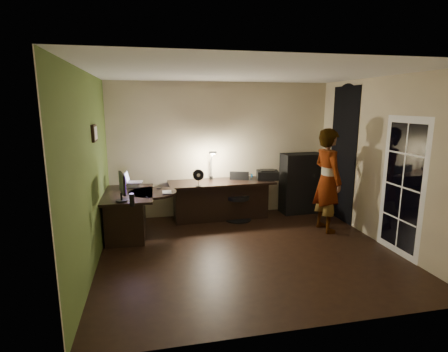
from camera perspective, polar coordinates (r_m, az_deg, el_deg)
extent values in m
cube|color=black|center=(5.63, 3.81, -12.15)|extent=(4.50, 4.00, 0.01)
cube|color=silver|center=(5.17, 4.23, 16.50)|extent=(4.50, 4.00, 0.01)
cube|color=tan|center=(7.16, -0.42, 4.30)|extent=(4.50, 0.01, 2.70)
cube|color=tan|center=(3.40, 13.39, -4.26)|extent=(4.50, 0.01, 2.70)
cube|color=tan|center=(5.10, -21.13, 0.53)|extent=(0.01, 4.00, 2.70)
cube|color=tan|center=(6.24, 24.35, 2.18)|extent=(0.01, 4.00, 2.70)
cube|color=#475E25|center=(5.10, -20.97, 0.54)|extent=(0.00, 4.00, 2.70)
cube|color=black|center=(7.19, 18.84, 3.30)|extent=(0.01, 0.90, 2.60)
cube|color=white|center=(5.86, 27.11, -1.62)|extent=(0.02, 0.92, 2.10)
cube|color=black|center=(5.47, -20.44, 6.58)|extent=(0.04, 0.30, 0.25)
cube|color=black|center=(6.31, -15.20, -6.09)|extent=(0.84, 1.35, 0.77)
cube|color=black|center=(6.98, -0.45, -3.98)|extent=(2.08, 0.78, 0.77)
cube|color=black|center=(7.54, 12.50, -1.16)|extent=(0.85, 0.45, 1.26)
cube|color=silver|center=(6.55, -14.34, -1.36)|extent=(0.28, 0.26, 0.09)
cube|color=silver|center=(6.52, -14.40, -0.15)|extent=(0.32, 0.30, 0.20)
cube|color=black|center=(5.65, -16.43, -2.37)|extent=(0.19, 0.49, 0.32)
ellipsoid|color=silver|center=(5.89, -14.88, -3.13)|extent=(0.06, 0.09, 0.03)
cube|color=black|center=(6.39, -10.45, -1.90)|extent=(0.11, 0.15, 0.01)
cube|color=black|center=(5.79, -12.42, -3.39)|extent=(0.05, 0.14, 0.01)
cylinder|color=black|center=(5.34, -14.80, -3.78)|extent=(0.08, 0.08, 0.19)
cube|color=silver|center=(6.05, -9.29, -2.61)|extent=(0.16, 0.22, 0.01)
cube|color=black|center=(6.41, -4.22, -0.28)|extent=(0.21, 0.13, 0.32)
cube|color=#094D81|center=(7.21, 4.03, 0.09)|extent=(0.17, 0.08, 0.08)
cube|color=black|center=(7.07, 7.11, 0.24)|extent=(0.48, 0.41, 0.19)
cube|color=black|center=(6.98, -2.14, 1.97)|extent=(0.18, 0.29, 0.62)
cube|color=black|center=(6.89, 2.31, -3.46)|extent=(0.67, 0.67, 0.94)
imported|color=#D8A88C|center=(6.51, 16.53, -0.70)|extent=(0.51, 0.70, 1.86)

